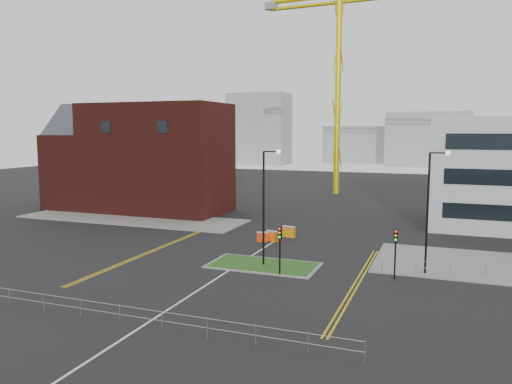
% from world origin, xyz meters
% --- Properties ---
extents(ground, '(200.00, 200.00, 0.00)m').
position_xyz_m(ground, '(0.00, 0.00, 0.00)').
color(ground, black).
rests_on(ground, ground).
extents(pavement_left, '(28.00, 8.00, 0.12)m').
position_xyz_m(pavement_left, '(-20.00, 22.00, 0.06)').
color(pavement_left, slate).
rests_on(pavement_left, ground).
extents(island_kerb, '(8.60, 4.60, 0.08)m').
position_xyz_m(island_kerb, '(2.00, 8.00, 0.04)').
color(island_kerb, slate).
rests_on(island_kerb, ground).
extents(grass_island, '(8.00, 4.00, 0.12)m').
position_xyz_m(grass_island, '(2.00, 8.00, 0.06)').
color(grass_island, '#24531B').
rests_on(grass_island, ground).
extents(brick_building, '(24.20, 10.07, 14.24)m').
position_xyz_m(brick_building, '(-22.97, 28.00, 6.85)').
color(brick_building, '#461611').
rests_on(brick_building, ground).
extents(tower_crane, '(52.96, 4.21, 36.35)m').
position_xyz_m(tower_crane, '(3.93, 54.64, 25.16)').
color(tower_crane, yellow).
rests_on(tower_crane, ground).
extents(streetlamp_island, '(1.46, 0.36, 9.18)m').
position_xyz_m(streetlamp_island, '(2.22, 8.00, 5.41)').
color(streetlamp_island, black).
rests_on(streetlamp_island, ground).
extents(streetlamp_right_near, '(1.46, 0.36, 9.18)m').
position_xyz_m(streetlamp_right_near, '(14.22, 10.00, 5.41)').
color(streetlamp_right_near, black).
rests_on(streetlamp_right_near, ground).
extents(traffic_light_island, '(0.28, 0.33, 3.65)m').
position_xyz_m(traffic_light_island, '(4.00, 5.98, 2.57)').
color(traffic_light_island, black).
rests_on(traffic_light_island, ground).
extents(traffic_light_right, '(0.28, 0.33, 3.65)m').
position_xyz_m(traffic_light_right, '(12.00, 7.98, 2.57)').
color(traffic_light_right, black).
rests_on(traffic_light_right, ground).
extents(railing_front, '(24.05, 0.05, 1.10)m').
position_xyz_m(railing_front, '(0.00, -6.00, 0.78)').
color(railing_front, gray).
rests_on(railing_front, ground).
extents(railing_left, '(6.05, 0.05, 1.10)m').
position_xyz_m(railing_left, '(-11.00, 18.00, 0.74)').
color(railing_left, gray).
rests_on(railing_left, ground).
extents(centre_line, '(0.15, 30.00, 0.01)m').
position_xyz_m(centre_line, '(0.00, 2.00, 0.01)').
color(centre_line, silver).
rests_on(centre_line, ground).
extents(yellow_left_a, '(0.12, 24.00, 0.01)m').
position_xyz_m(yellow_left_a, '(-9.00, 10.00, 0.01)').
color(yellow_left_a, gold).
rests_on(yellow_left_a, ground).
extents(yellow_left_b, '(0.12, 24.00, 0.01)m').
position_xyz_m(yellow_left_b, '(-8.70, 10.00, 0.01)').
color(yellow_left_b, gold).
rests_on(yellow_left_b, ground).
extents(yellow_right_a, '(0.12, 20.00, 0.01)m').
position_xyz_m(yellow_right_a, '(9.50, 6.00, 0.01)').
color(yellow_right_a, gold).
rests_on(yellow_right_a, ground).
extents(yellow_right_b, '(0.12, 20.00, 0.01)m').
position_xyz_m(yellow_right_b, '(9.80, 6.00, 0.01)').
color(yellow_right_b, gold).
rests_on(yellow_right_b, ground).
extents(skyline_a, '(18.00, 12.00, 22.00)m').
position_xyz_m(skyline_a, '(-40.00, 120.00, 11.00)').
color(skyline_a, gray).
rests_on(skyline_a, ground).
extents(skyline_b, '(24.00, 12.00, 16.00)m').
position_xyz_m(skyline_b, '(10.00, 130.00, 8.00)').
color(skyline_b, gray).
rests_on(skyline_b, ground).
extents(skyline_d, '(30.00, 12.00, 12.00)m').
position_xyz_m(skyline_d, '(-8.00, 140.00, 6.00)').
color(skyline_d, gray).
rests_on(skyline_d, ground).
extents(barrier_left, '(1.18, 0.71, 0.94)m').
position_xyz_m(barrier_left, '(-1.00, 16.00, 0.51)').
color(barrier_left, red).
rests_on(barrier_left, ground).
extents(barrier_mid, '(1.34, 0.62, 1.09)m').
position_xyz_m(barrier_mid, '(0.73, 18.92, 0.59)').
color(barrier_mid, orange).
rests_on(barrier_mid, ground).
extents(barrier_right, '(1.26, 0.73, 1.01)m').
position_xyz_m(barrier_right, '(-0.21, 16.56, 0.55)').
color(barrier_right, orange).
rests_on(barrier_right, ground).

